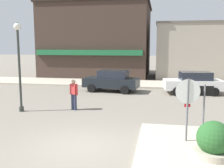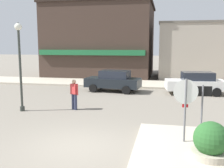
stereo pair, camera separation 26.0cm
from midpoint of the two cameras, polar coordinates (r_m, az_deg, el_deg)
name	(u,v)px [view 2 (the right image)]	position (r m, az deg, el deg)	size (l,w,h in m)	color
ground_plane	(79,147)	(9.12, -6.36, -13.47)	(160.00, 160.00, 0.00)	gray
kerb_far	(133,84)	(22.87, 4.81, 0.06)	(80.00, 4.00, 0.15)	#B7AD99
stop_sign	(185,102)	(9.12, 16.47, -3.80)	(0.82, 0.12, 2.30)	slate
one_way_sign	(202,107)	(9.36, 19.75, -4.81)	(0.60, 0.09, 2.10)	slate
planter	(210,144)	(8.33, 21.51, -12.06)	(1.10, 1.10, 1.23)	#ADA38E
lamp_post	(20,54)	(14.08, -18.99, 6.21)	(0.36, 0.36, 4.54)	#333833
parked_car_nearest	(113,81)	(19.32, 0.71, 0.75)	(4.17, 2.23, 1.56)	black
parked_car_second	(196,83)	(19.16, 18.10, 0.27)	(4.17, 2.23, 1.56)	white
pedestrian_crossing_near	(74,94)	(13.95, -7.70, -2.08)	(0.54, 0.35, 1.61)	#2D334C
building_corner_shop	(102,41)	(29.88, -1.89, 9.42)	(11.33, 9.68, 7.81)	#3D2D26
building_storefront_left_near	(202,51)	(28.53, 19.30, 6.80)	(8.72, 6.41, 5.61)	#9E9384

